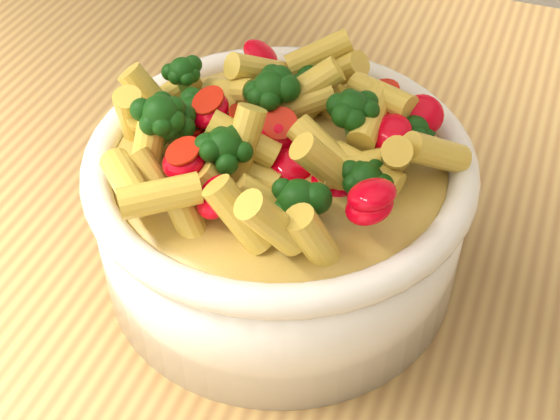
% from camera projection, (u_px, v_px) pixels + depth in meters
% --- Properties ---
extents(table, '(1.20, 0.80, 0.90)m').
position_uv_depth(table, '(211.00, 278.00, 0.69)').
color(table, tan).
rests_on(table, ground).
extents(serving_bowl, '(0.25, 0.25, 0.11)m').
position_uv_depth(serving_bowl, '(280.00, 209.00, 0.53)').
color(serving_bowl, white).
rests_on(serving_bowl, table).
extents(pasta_salad, '(0.20, 0.20, 0.04)m').
position_uv_depth(pasta_salad, '(280.00, 130.00, 0.48)').
color(pasta_salad, '#E4C248').
rests_on(pasta_salad, serving_bowl).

